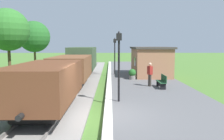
# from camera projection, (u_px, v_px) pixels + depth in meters

# --- Properties ---
(ground_plane) EXTENTS (160.00, 160.00, 0.00)m
(ground_plane) POSITION_uv_depth(u_px,v_px,m) (99.00, 120.00, 9.46)
(ground_plane) COLOR #47702D
(platform_slab) EXTENTS (6.00, 60.00, 0.25)m
(platform_slab) POSITION_uv_depth(u_px,v_px,m) (173.00, 117.00, 9.47)
(platform_slab) COLOR #565659
(platform_slab) RESTS_ON ground
(platform_edge_stripe) EXTENTS (0.36, 60.00, 0.01)m
(platform_edge_stripe) POSITION_uv_depth(u_px,v_px,m) (108.00, 114.00, 9.43)
(platform_edge_stripe) COLOR silver
(platform_edge_stripe) RESTS_ON platform_slab
(track_ballast) EXTENTS (3.80, 60.00, 0.12)m
(track_ballast) POSITION_uv_depth(u_px,v_px,m) (43.00, 119.00, 9.44)
(track_ballast) COLOR gray
(track_ballast) RESTS_ON ground
(rail_near) EXTENTS (0.07, 60.00, 0.14)m
(rail_near) POSITION_uv_depth(u_px,v_px,m) (60.00, 116.00, 9.43)
(rail_near) COLOR slate
(rail_near) RESTS_ON track_ballast
(rail_far) EXTENTS (0.07, 60.00, 0.14)m
(rail_far) POSITION_uv_depth(u_px,v_px,m) (26.00, 116.00, 9.42)
(rail_far) COLOR slate
(rail_far) RESTS_ON track_ballast
(freight_train) EXTENTS (2.50, 19.40, 2.72)m
(freight_train) POSITION_uv_depth(u_px,v_px,m) (73.00, 67.00, 16.98)
(freight_train) COLOR brown
(freight_train) RESTS_ON rail_near
(station_hut) EXTENTS (3.50, 5.80, 2.78)m
(station_hut) POSITION_uv_depth(u_px,v_px,m) (150.00, 61.00, 21.45)
(station_hut) COLOR #9E6B4C
(station_hut) RESTS_ON platform_slab
(bench_near_hut) EXTENTS (0.42, 1.50, 0.91)m
(bench_near_hut) POSITION_uv_depth(u_px,v_px,m) (162.00, 81.00, 15.18)
(bench_near_hut) COLOR #1E4C2D
(bench_near_hut) RESTS_ON platform_slab
(person_waiting) EXTENTS (0.37, 0.44, 1.71)m
(person_waiting) POSITION_uv_depth(u_px,v_px,m) (150.00, 73.00, 15.76)
(person_waiting) COLOR #38332D
(person_waiting) RESTS_ON platform_slab
(potted_planter) EXTENTS (0.64, 0.64, 0.92)m
(potted_planter) POSITION_uv_depth(u_px,v_px,m) (132.00, 74.00, 18.94)
(potted_planter) COLOR slate
(potted_planter) RESTS_ON platform_slab
(lamp_post_near) EXTENTS (0.28, 0.28, 3.70)m
(lamp_post_near) POSITION_uv_depth(u_px,v_px,m) (119.00, 53.00, 11.32)
(lamp_post_near) COLOR black
(lamp_post_near) RESTS_ON platform_slab
(lamp_post_far) EXTENTS (0.28, 0.28, 3.70)m
(lamp_post_far) POSITION_uv_depth(u_px,v_px,m) (115.00, 49.00, 22.10)
(lamp_post_far) COLOR black
(lamp_post_far) RESTS_ON platform_slab
(tree_trackside_far) EXTENTS (4.08, 4.08, 6.72)m
(tree_trackside_far) POSITION_uv_depth(u_px,v_px,m) (8.00, 30.00, 21.12)
(tree_trackside_far) COLOR #4C3823
(tree_trackside_far) RESTS_ON ground
(tree_field_left) EXTENTS (4.22, 4.22, 6.44)m
(tree_field_left) POSITION_uv_depth(u_px,v_px,m) (34.00, 37.00, 29.73)
(tree_field_left) COLOR #4C3823
(tree_field_left) RESTS_ON ground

